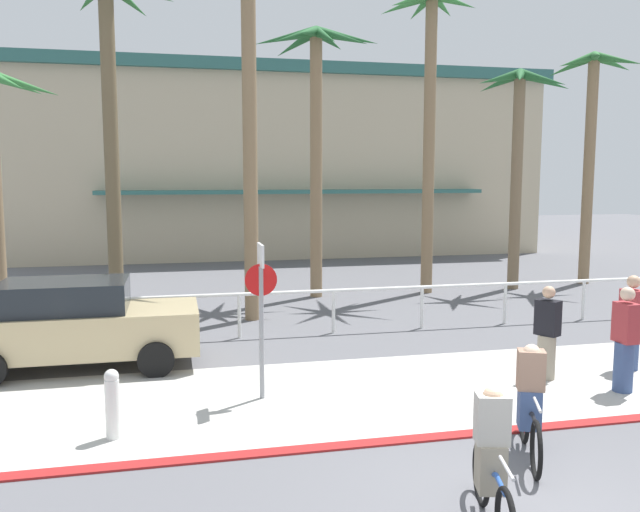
{
  "coord_description": "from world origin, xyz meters",
  "views": [
    {
      "loc": [
        -3.57,
        -5.91,
        3.62
      ],
      "look_at": [
        -0.88,
        6.0,
        2.13
      ],
      "focal_mm": 36.46,
      "sensor_mm": 36.0,
      "label": 1
    }
  ],
  "objects_px": {
    "palm_tree_2": "(109,77)",
    "palm_tree_7": "(591,119)",
    "car_tan_1": "(76,323)",
    "pedestrian_2": "(631,326)",
    "palm_tree_6": "(519,131)",
    "palm_tree_4": "(316,91)",
    "cyclist_black_1": "(530,403)",
    "stop_sign_bike_lane": "(261,298)",
    "pedestrian_1": "(547,337)",
    "bollard_0": "(112,403)",
    "pedestrian_0": "(625,344)",
    "cyclist_blue_0": "(492,461)",
    "palm_tree_5": "(431,69)",
    "palm_tree_3": "(249,49)"
  },
  "relations": [
    {
      "from": "palm_tree_2",
      "to": "palm_tree_7",
      "type": "distance_m",
      "value": 15.31
    },
    {
      "from": "car_tan_1",
      "to": "pedestrian_2",
      "type": "xyz_separation_m",
      "value": [
        10.15,
        -2.41,
        -0.02
      ]
    },
    {
      "from": "pedestrian_2",
      "to": "palm_tree_6",
      "type": "bearing_deg",
      "value": 74.11
    },
    {
      "from": "palm_tree_4",
      "to": "cyclist_black_1",
      "type": "bearing_deg",
      "value": -88.6
    },
    {
      "from": "stop_sign_bike_lane",
      "to": "car_tan_1",
      "type": "distance_m",
      "value": 4.13
    },
    {
      "from": "car_tan_1",
      "to": "pedestrian_1",
      "type": "relative_size",
      "value": 2.58
    },
    {
      "from": "bollard_0",
      "to": "pedestrian_0",
      "type": "bearing_deg",
      "value": 1.27
    },
    {
      "from": "stop_sign_bike_lane",
      "to": "palm_tree_6",
      "type": "distance_m",
      "value": 13.32
    },
    {
      "from": "stop_sign_bike_lane",
      "to": "cyclist_black_1",
      "type": "xyz_separation_m",
      "value": [
        3.12,
        -2.9,
        -0.98
      ]
    },
    {
      "from": "car_tan_1",
      "to": "palm_tree_6",
      "type": "bearing_deg",
      "value": 26.43
    },
    {
      "from": "palm_tree_7",
      "to": "pedestrian_1",
      "type": "bearing_deg",
      "value": -127.76
    },
    {
      "from": "cyclist_blue_0",
      "to": "car_tan_1",
      "type": "bearing_deg",
      "value": 126.17
    },
    {
      "from": "pedestrian_0",
      "to": "pedestrian_2",
      "type": "bearing_deg",
      "value": 48.09
    },
    {
      "from": "palm_tree_7",
      "to": "pedestrian_0",
      "type": "bearing_deg",
      "value": -121.75
    },
    {
      "from": "palm_tree_5",
      "to": "pedestrian_0",
      "type": "distance_m",
      "value": 11.46
    },
    {
      "from": "palm_tree_2",
      "to": "palm_tree_6",
      "type": "xyz_separation_m",
      "value": [
        12.2,
        2.19,
        -0.95
      ]
    },
    {
      "from": "palm_tree_3",
      "to": "cyclist_black_1",
      "type": "relative_size",
      "value": 5.51
    },
    {
      "from": "palm_tree_4",
      "to": "car_tan_1",
      "type": "xyz_separation_m",
      "value": [
        -6.02,
        -6.35,
        -5.27
      ]
    },
    {
      "from": "palm_tree_5",
      "to": "palm_tree_7",
      "type": "height_order",
      "value": "palm_tree_5"
    },
    {
      "from": "car_tan_1",
      "to": "pedestrian_1",
      "type": "height_order",
      "value": "pedestrian_1"
    },
    {
      "from": "cyclist_blue_0",
      "to": "palm_tree_2",
      "type": "bearing_deg",
      "value": 112.79
    },
    {
      "from": "palm_tree_6",
      "to": "cyclist_blue_0",
      "type": "xyz_separation_m",
      "value": [
        -7.61,
        -13.13,
        -4.39
      ]
    },
    {
      "from": "bollard_0",
      "to": "palm_tree_6",
      "type": "xyz_separation_m",
      "value": [
        11.66,
        9.95,
        4.56
      ]
    },
    {
      "from": "stop_sign_bike_lane",
      "to": "pedestrian_2",
      "type": "xyz_separation_m",
      "value": [
        6.96,
        0.08,
        -0.83
      ]
    },
    {
      "from": "palm_tree_2",
      "to": "palm_tree_3",
      "type": "xyz_separation_m",
      "value": [
        3.34,
        -0.53,
        0.69
      ]
    },
    {
      "from": "cyclist_black_1",
      "to": "pedestrian_0",
      "type": "relative_size",
      "value": 0.94
    },
    {
      "from": "stop_sign_bike_lane",
      "to": "palm_tree_6",
      "type": "xyz_separation_m",
      "value": [
        9.43,
        8.76,
        3.4
      ]
    },
    {
      "from": "palm_tree_7",
      "to": "cyclist_black_1",
      "type": "distance_m",
      "value": 15.95
    },
    {
      "from": "pedestrian_1",
      "to": "pedestrian_2",
      "type": "xyz_separation_m",
      "value": [
        1.85,
        0.17,
        0.06
      ]
    },
    {
      "from": "palm_tree_6",
      "to": "pedestrian_1",
      "type": "height_order",
      "value": "palm_tree_6"
    },
    {
      "from": "palm_tree_2",
      "to": "cyclist_black_1",
      "type": "distance_m",
      "value": 12.37
    },
    {
      "from": "palm_tree_6",
      "to": "car_tan_1",
      "type": "relative_size",
      "value": 1.59
    },
    {
      "from": "palm_tree_2",
      "to": "palm_tree_4",
      "type": "xyz_separation_m",
      "value": [
        5.61,
        2.27,
        0.11
      ]
    },
    {
      "from": "stop_sign_bike_lane",
      "to": "cyclist_black_1",
      "type": "height_order",
      "value": "stop_sign_bike_lane"
    },
    {
      "from": "palm_tree_7",
      "to": "pedestrian_0",
      "type": "relative_size",
      "value": 4.28
    },
    {
      "from": "palm_tree_4",
      "to": "pedestrian_2",
      "type": "bearing_deg",
      "value": -64.79
    },
    {
      "from": "cyclist_blue_0",
      "to": "pedestrian_0",
      "type": "bearing_deg",
      "value": 38.87
    },
    {
      "from": "palm_tree_3",
      "to": "palm_tree_7",
      "type": "relative_size",
      "value": 1.21
    },
    {
      "from": "pedestrian_2",
      "to": "stop_sign_bike_lane",
      "type": "bearing_deg",
      "value": -179.35
    },
    {
      "from": "palm_tree_3",
      "to": "cyclist_black_1",
      "type": "distance_m",
      "value": 11.09
    },
    {
      "from": "bollard_0",
      "to": "palm_tree_7",
      "type": "height_order",
      "value": "palm_tree_7"
    },
    {
      "from": "palm_tree_7",
      "to": "palm_tree_4",
      "type": "bearing_deg",
      "value": -177.81
    },
    {
      "from": "palm_tree_3",
      "to": "palm_tree_6",
      "type": "height_order",
      "value": "palm_tree_3"
    },
    {
      "from": "palm_tree_6",
      "to": "cyclist_black_1",
      "type": "distance_m",
      "value": 13.97
    },
    {
      "from": "palm_tree_2",
      "to": "pedestrian_1",
      "type": "height_order",
      "value": "palm_tree_2"
    },
    {
      "from": "palm_tree_4",
      "to": "palm_tree_7",
      "type": "xyz_separation_m",
      "value": [
        9.47,
        0.36,
        -0.6
      ]
    },
    {
      "from": "palm_tree_3",
      "to": "car_tan_1",
      "type": "distance_m",
      "value": 7.81
    },
    {
      "from": "palm_tree_5",
      "to": "car_tan_1",
      "type": "bearing_deg",
      "value": -146.88
    },
    {
      "from": "pedestrian_0",
      "to": "pedestrian_2",
      "type": "xyz_separation_m",
      "value": [
        0.97,
        1.08,
        0.0
      ]
    },
    {
      "from": "cyclist_blue_0",
      "to": "cyclist_black_1",
      "type": "distance_m",
      "value": 1.96
    }
  ]
}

